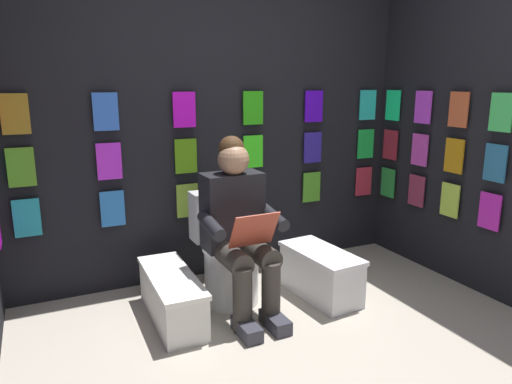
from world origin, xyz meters
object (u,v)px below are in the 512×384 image
(person_reading, at_px, (240,227))
(comic_longbox_near, at_px, (172,297))
(comic_longbox_far, at_px, (321,273))
(toilet, at_px, (227,255))

(person_reading, relative_size, comic_longbox_near, 1.45)
(comic_longbox_near, bearing_deg, comic_longbox_far, 174.23)
(toilet, relative_size, comic_longbox_far, 1.12)
(person_reading, distance_m, comic_longbox_near, 0.64)
(person_reading, bearing_deg, comic_longbox_near, -11.46)
(person_reading, bearing_deg, comic_longbox_far, 175.43)
(toilet, bearing_deg, person_reading, 89.87)
(toilet, height_order, comic_longbox_far, toilet)
(comic_longbox_near, bearing_deg, person_reading, 170.26)
(comic_longbox_near, bearing_deg, toilet, -161.65)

